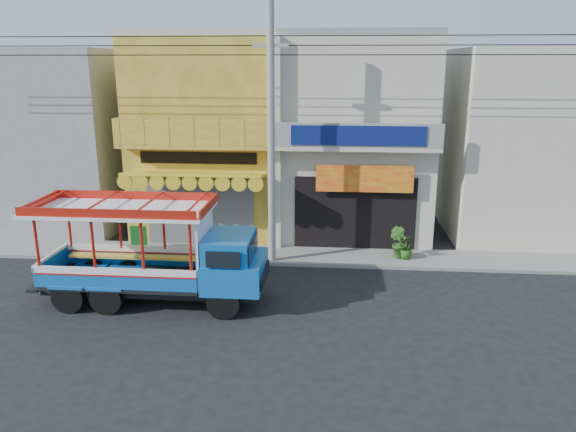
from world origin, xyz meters
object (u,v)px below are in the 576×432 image
object	(u,v)px
green_sign	(139,240)
potted_plant_b	(398,243)
utility_pole	(275,124)
potted_plant_c	(406,247)
songthaew_truck	(168,255)

from	to	relation	value
green_sign	potted_plant_b	size ratio (longest dim) A/B	0.84
potted_plant_b	green_sign	bearing A→B (deg)	47.28
utility_pole	potted_plant_c	xyz separation A→B (m)	(4.70, 0.58, -4.46)
utility_pole	green_sign	bearing A→B (deg)	172.66
utility_pole	songthaew_truck	xyz separation A→B (m)	(-2.84, -3.72, -3.49)
songthaew_truck	green_sign	size ratio (longest dim) A/B	7.21
utility_pole	green_sign	size ratio (longest dim) A/B	29.40
songthaew_truck	potted_plant_b	xyz separation A→B (m)	(7.25, 4.42, -0.86)
songthaew_truck	green_sign	bearing A→B (deg)	119.61
utility_pole	potted_plant_b	distance (m)	6.23
utility_pole	potted_plant_c	world-z (taller)	utility_pole
songthaew_truck	potted_plant_b	distance (m)	8.53
songthaew_truck	potted_plant_c	distance (m)	8.73
potted_plant_b	potted_plant_c	xyz separation A→B (m)	(0.29, -0.12, -0.12)
green_sign	potted_plant_c	xyz separation A→B (m)	(10.04, -0.11, 0.05)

